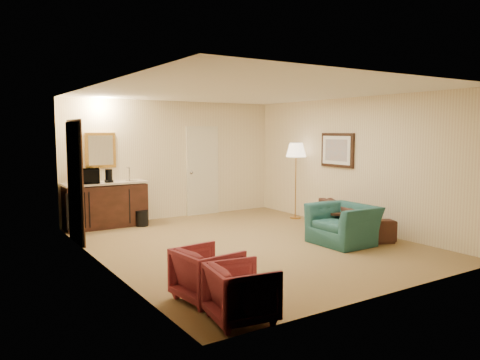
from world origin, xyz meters
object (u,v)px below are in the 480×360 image
object	(u,v)px
rose_chair_far	(241,290)
waste_bin	(142,218)
coffee_table	(346,224)
floor_lamp	(296,181)
wetbar_cabinet	(106,205)
coffee_maker	(109,176)
sofa	(352,212)
rose_chair_near	(207,271)
teal_armchair	(344,218)
microwave	(86,175)

from	to	relation	value
rose_chair_far	waste_bin	distance (m)	5.23
coffee_table	floor_lamp	xyz separation A→B (m)	(0.40, 1.95, 0.60)
waste_bin	wetbar_cabinet	bearing A→B (deg)	156.08
rose_chair_far	coffee_maker	size ratio (longest dim) A/B	2.45
coffee_maker	sofa	bearing A→B (deg)	-24.08
coffee_table	sofa	bearing A→B (deg)	29.77
rose_chair_near	waste_bin	distance (m)	4.53
wetbar_cabinet	rose_chair_near	xyz separation A→B (m)	(-0.25, -4.72, -0.12)
teal_armchair	waste_bin	xyz separation A→B (m)	(-2.37, 3.33, -0.30)
rose_chair_near	floor_lamp	distance (m)	5.35
wetbar_cabinet	rose_chair_far	distance (m)	5.45
wetbar_cabinet	microwave	bearing A→B (deg)	-169.22
wetbar_cabinet	microwave	world-z (taller)	microwave
rose_chair_near	coffee_maker	xyz separation A→B (m)	(0.29, 4.60, 0.72)
floor_lamp	sofa	bearing A→B (deg)	-91.64
wetbar_cabinet	teal_armchair	xyz separation A→B (m)	(3.02, -3.62, -0.00)
sofa	microwave	distance (m)	5.20
coffee_maker	rose_chair_near	bearing A→B (deg)	-79.61
teal_armchair	waste_bin	world-z (taller)	teal_armchair
rose_chair_near	coffee_maker	size ratio (longest dim) A/B	2.52
floor_lamp	coffee_maker	size ratio (longest dim) A/B	6.33
coffee_table	coffee_maker	xyz separation A→B (m)	(-3.41, 3.15, 0.81)
wetbar_cabinet	microwave	distance (m)	0.75
rose_chair_far	microwave	world-z (taller)	microwave
sofa	rose_chair_near	xyz separation A→B (m)	(-4.05, -1.65, -0.05)
rose_chair_near	microwave	bearing A→B (deg)	-4.40
floor_lamp	coffee_maker	xyz separation A→B (m)	(-3.81, 1.20, 0.21)
floor_lamp	coffee_maker	bearing A→B (deg)	162.50
floor_lamp	waste_bin	bearing A→B (deg)	162.13
teal_armchair	rose_chair_near	xyz separation A→B (m)	(-3.27, -1.10, -0.12)
sofa	coffee_table	size ratio (longest dim) A/B	2.37
sofa	microwave	world-z (taller)	microwave
wetbar_cabinet	coffee_maker	size ratio (longest dim) A/B	6.14
wetbar_cabinet	coffee_maker	world-z (taller)	coffee_maker
floor_lamp	waste_bin	world-z (taller)	floor_lamp
teal_armchair	rose_chair_far	size ratio (longest dim) A/B	1.60
teal_armchair	microwave	world-z (taller)	microwave
coffee_table	teal_armchair	bearing A→B (deg)	-140.57
coffee_table	rose_chair_near	bearing A→B (deg)	-158.58
floor_lamp	coffee_table	bearing A→B (deg)	-101.60
waste_bin	coffee_table	bearing A→B (deg)	-46.78
rose_chair_far	floor_lamp	bearing A→B (deg)	-36.01
floor_lamp	coffee_maker	distance (m)	4.00
teal_armchair	coffee_maker	world-z (taller)	coffee_maker
rose_chair_far	sofa	bearing A→B (deg)	-50.79
wetbar_cabinet	waste_bin	bearing A→B (deg)	-23.92
wetbar_cabinet	teal_armchair	size ratio (longest dim) A/B	1.57
microwave	coffee_table	bearing A→B (deg)	-25.94
sofa	waste_bin	world-z (taller)	sofa
floor_lamp	waste_bin	size ratio (longest dim) A/B	5.25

